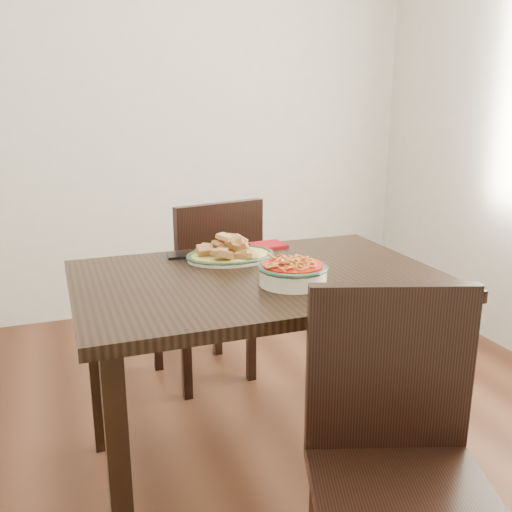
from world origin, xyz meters
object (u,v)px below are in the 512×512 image
object	(u,v)px
smartphone	(186,255)
fish_plate	(230,247)
dining_table	(258,302)
chair_far	(210,283)
noodle_bowl	(293,271)
chair_near	(397,452)

from	to	relation	value
smartphone	fish_plate	bearing A→B (deg)	-26.01
dining_table	fish_plate	size ratio (longest dim) A/B	3.77
chair_far	noodle_bowl	world-z (taller)	chair_far
chair_far	noodle_bowl	bearing A→B (deg)	81.25
dining_table	chair_near	size ratio (longest dim) A/B	1.37
chair_far	chair_near	world-z (taller)	same
noodle_bowl	smartphone	xyz separation A→B (m)	(-0.25, 0.44, -0.04)
chair_near	noodle_bowl	bearing A→B (deg)	110.98
dining_table	chair_far	size ratio (longest dim) A/B	1.37
chair_far	fish_plate	size ratio (longest dim) A/B	2.76
chair_far	noodle_bowl	xyz separation A→B (m)	(0.05, -0.84, 0.29)
chair_far	smartphone	bearing A→B (deg)	51.69
chair_far	smartphone	distance (m)	0.51
fish_plate	smartphone	xyz separation A→B (m)	(-0.15, 0.09, -0.04)
chair_far	smartphone	size ratio (longest dim) A/B	6.34
dining_table	smartphone	size ratio (longest dim) A/B	8.66
chair_far	smartphone	xyz separation A→B (m)	(-0.20, -0.40, 0.26)
chair_near	fish_plate	distance (m)	0.98
fish_plate	smartphone	size ratio (longest dim) A/B	2.30
dining_table	chair_near	xyz separation A→B (m)	(0.10, -0.71, -0.15)
dining_table	smartphone	xyz separation A→B (m)	(-0.17, 0.31, 0.10)
fish_plate	noodle_bowl	distance (m)	0.36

